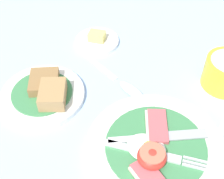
# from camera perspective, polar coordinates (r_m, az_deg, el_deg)

# --- Properties ---
(ground_plane) EXTENTS (3.00, 3.00, 0.00)m
(ground_plane) POSITION_cam_1_polar(r_m,az_deg,el_deg) (0.61, -2.19, -8.26)
(ground_plane) COLOR #93B2DB
(breakfast_plate) EXTENTS (0.26, 0.26, 0.04)m
(breakfast_plate) POSITION_cam_1_polar(r_m,az_deg,el_deg) (0.58, 7.84, -10.67)
(breakfast_plate) COLOR silver
(breakfast_plate) RESTS_ON ground_plane
(bread_plate) EXTENTS (0.18, 0.18, 0.05)m
(bread_plate) POSITION_cam_1_polar(r_m,az_deg,el_deg) (0.67, -12.26, -0.60)
(bread_plate) COLOR silver
(bread_plate) RESTS_ON ground_plane
(butter_dish) EXTENTS (0.11, 0.11, 0.03)m
(butter_dish) POSITION_cam_1_polar(r_m,az_deg,el_deg) (0.80, -2.75, 8.96)
(butter_dish) COLOR silver
(butter_dish) RESTS_ON ground_plane
(teaspoon_by_saucer) EXTENTS (0.19, 0.09, 0.01)m
(teaspoon_by_saucer) POSITION_cam_1_polar(r_m,az_deg,el_deg) (0.69, 2.03, 1.08)
(teaspoon_by_saucer) COLOR silver
(teaspoon_by_saucer) RESTS_ON ground_plane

